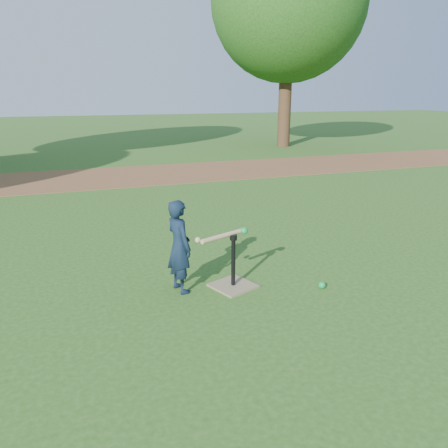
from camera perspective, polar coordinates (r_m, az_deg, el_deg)
name	(u,v)px	position (r m, az deg, el deg)	size (l,w,h in m)	color
ground	(259,294)	(4.81, 4.63, -9.04)	(80.00, 80.00, 0.00)	#285116
dirt_strip	(141,175)	(11.75, -10.75, 6.31)	(24.00, 3.00, 0.01)	brown
child	(179,246)	(4.70, -5.87, -2.94)	(0.37, 0.24, 1.02)	black
wiffle_ball_ground	(322,285)	(5.01, 12.67, -7.79)	(0.08, 0.08, 0.08)	#0D983F
batting_tee	(233,278)	(4.91, 1.21, -7.00)	(0.55, 0.55, 0.61)	#877755
swing_action	(225,235)	(4.68, 0.19, -1.46)	(0.64, 0.27, 0.08)	tan
tree_right	(289,2)	(18.25, 8.45, 26.76)	(5.80, 5.80, 8.21)	#382316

